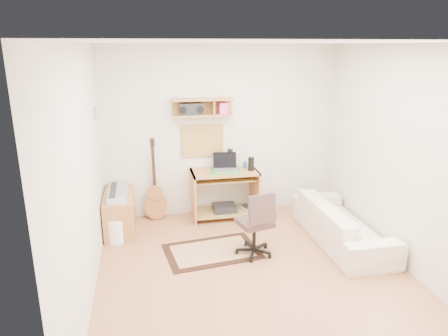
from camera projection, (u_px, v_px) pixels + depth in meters
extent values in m
cube|color=#AB6D47|center=(254.00, 274.00, 4.84)|extent=(3.60, 4.00, 0.01)
cube|color=white|center=(260.00, 42.00, 4.10)|extent=(3.60, 4.00, 0.01)
cube|color=beige|center=(221.00, 131.00, 6.35)|extent=(3.60, 0.01, 2.60)
cube|color=beige|center=(83.00, 178.00, 4.12)|extent=(0.01, 4.00, 2.60)
cube|color=beige|center=(406.00, 159.00, 4.81)|extent=(0.01, 4.00, 2.60)
cube|color=#B4773F|center=(203.00, 107.00, 6.06)|extent=(0.90, 0.25, 0.26)
cube|color=tan|center=(202.00, 141.00, 6.31)|extent=(0.64, 0.03, 0.49)
cube|color=#4C8CBF|center=(95.00, 113.00, 5.42)|extent=(0.02, 0.20, 0.15)
cylinder|color=black|center=(251.00, 164.00, 6.24)|extent=(0.09, 0.09, 0.21)
cylinder|color=#325397|center=(245.00, 165.00, 6.39)|extent=(0.07, 0.07, 0.10)
cube|color=black|center=(191.00, 109.00, 6.03)|extent=(0.34, 0.15, 0.17)
cube|color=#CEB98A|center=(212.00, 251.00, 5.36)|extent=(1.28, 0.93, 0.02)
cube|color=#B4773F|center=(119.00, 212.00, 5.92)|extent=(0.40, 0.90, 0.55)
cube|color=#B2B5BA|center=(118.00, 192.00, 5.83)|extent=(0.25, 0.81, 0.07)
cylinder|color=white|center=(116.00, 230.00, 5.61)|extent=(0.31, 0.31, 0.33)
cube|color=#A5A8AA|center=(259.00, 210.00, 6.48)|extent=(0.55, 0.50, 0.17)
imported|color=beige|center=(342.00, 217.00, 5.55)|extent=(0.54, 1.86, 0.73)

